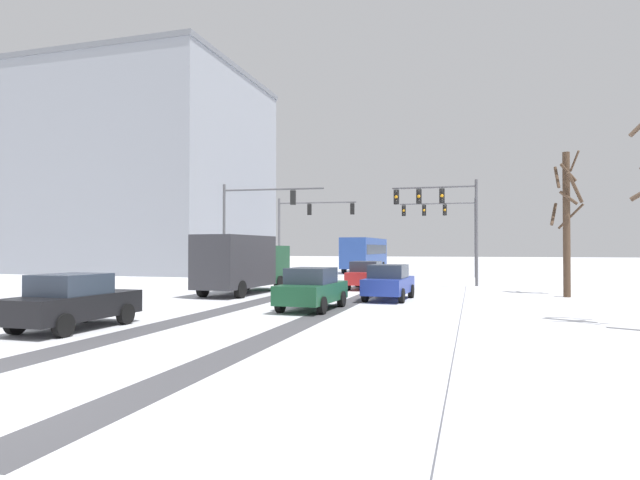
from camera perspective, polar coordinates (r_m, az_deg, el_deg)
The scene contains 15 objects.
wheel_track_left_lane at distance 22.30m, azimuth -8.06°, elevation -6.98°, with size 1.13×31.74×0.01m, color #4C4C51.
wheel_track_right_lane at distance 21.00m, azimuth 1.92°, elevation -7.37°, with size 0.99×31.74×0.01m, color #4C4C51.
sidewalk_kerb_right at distance 18.98m, azimuth 21.23°, elevation -7.82°, with size 4.00×31.74×0.12m, color white.
traffic_signal_near_right at distance 32.70m, azimuth 13.12°, elevation 3.30°, with size 5.10×0.48×6.50m.
traffic_signal_far_right at distance 44.60m, azimuth 13.39°, elevation 2.22°, with size 6.18×0.69×6.50m.
traffic_signal_far_left at distance 42.94m, azimuth -1.55°, elevation 2.14°, with size 6.51×0.79×6.50m.
traffic_signal_near_left at distance 33.70m, azimuth -7.45°, elevation 2.65°, with size 6.63×0.70×6.50m.
car_red_lead at distance 30.78m, azimuth 5.06°, elevation -3.80°, with size 1.84×4.10×1.62m.
car_blue_second at distance 24.34m, azimuth 7.48°, elevation -4.56°, with size 1.99×4.18×1.62m.
car_dark_green_third at distance 20.27m, azimuth -0.87°, elevation -5.29°, with size 1.95×4.16×1.62m.
car_black_fourth at distance 16.99m, azimuth -25.23°, elevation -6.04°, with size 1.88×4.12×1.62m.
bus_oncoming at distance 52.86m, azimuth 4.91°, elevation -1.33°, with size 2.79×11.03×3.38m.
box_truck_delivery at distance 27.72m, azimuth -8.30°, elevation -2.42°, with size 2.51×7.47×3.02m.
bare_tree_sidewalk_mid at distance 28.17m, azimuth 25.20°, elevation 2.14°, with size 1.66×1.65×7.08m.
office_building_far_left_block at distance 59.85m, azimuth -19.70°, elevation 6.67°, with size 25.48×20.01×20.44m.
Camera 1 is at (7.59, -5.78, 2.35)m, focal length 29.46 mm.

